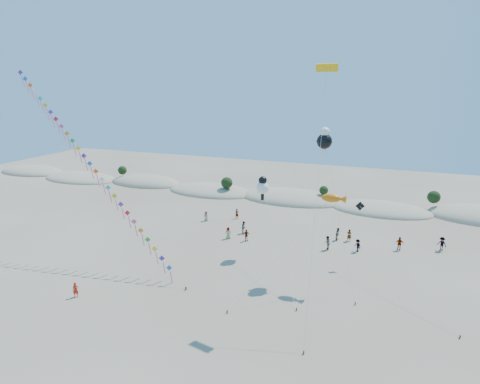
{
  "coord_description": "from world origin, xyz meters",
  "views": [
    {
      "loc": [
        16.83,
        -24.67,
        20.73
      ],
      "look_at": [
        1.98,
        14.0,
        9.48
      ],
      "focal_mm": 30.0,
      "sensor_mm": 36.0,
      "label": 1
    }
  ],
  "objects_px": {
    "kite_train": "(88,161)",
    "parafoil_kite": "(326,75)",
    "fish_kite": "(333,199)",
    "flyer_foreground": "(76,290)"
  },
  "relations": [
    {
      "from": "parafoil_kite",
      "to": "flyer_foreground",
      "type": "distance_m",
      "value": 31.79
    },
    {
      "from": "flyer_foreground",
      "to": "kite_train",
      "type": "bearing_deg",
      "value": 91.87
    },
    {
      "from": "kite_train",
      "to": "flyer_foreground",
      "type": "xyz_separation_m",
      "value": [
        5.41,
        -9.47,
        -11.01
      ]
    },
    {
      "from": "kite_train",
      "to": "parafoil_kite",
      "type": "height_order",
      "value": "kite_train"
    },
    {
      "from": "fish_kite",
      "to": "flyer_foreground",
      "type": "xyz_separation_m",
      "value": [
        -23.12,
        -12.44,
        -8.54
      ]
    },
    {
      "from": "fish_kite",
      "to": "parafoil_kite",
      "type": "bearing_deg",
      "value": -107.27
    },
    {
      "from": "parafoil_kite",
      "to": "flyer_foreground",
      "type": "height_order",
      "value": "parafoil_kite"
    },
    {
      "from": "kite_train",
      "to": "parafoil_kite",
      "type": "relative_size",
      "value": 1.28
    },
    {
      "from": "parafoil_kite",
      "to": "kite_train",
      "type": "bearing_deg",
      "value": -179.96
    },
    {
      "from": "fish_kite",
      "to": "flyer_foreground",
      "type": "bearing_deg",
      "value": -151.71
    }
  ]
}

